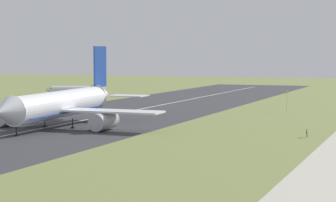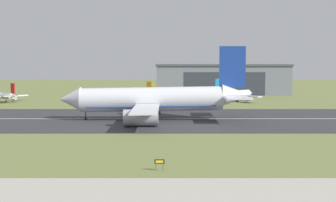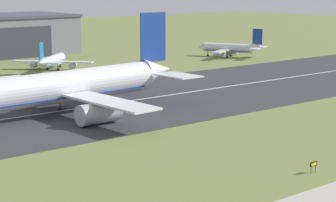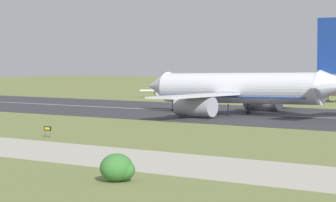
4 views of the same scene
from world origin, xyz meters
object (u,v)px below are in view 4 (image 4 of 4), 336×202
Objects in this scene: shrub_clump at (118,168)px; runway_sign at (48,129)px; airplane_parked_far_east at (333,92)px; airplane_parked_east at (174,89)px; airplane_landing at (241,89)px.

shrub_clump is 44.33m from runway_sign.
airplane_parked_far_east is 10.56× the size of runway_sign.
shrub_clump is at bearing -54.73° from airplane_parked_east.
airplane_parked_far_east reaches higher than shrub_clump.
airplane_parked_east is at bearing 125.27° from shrub_clump.
airplane_parked_far_east is 5.16× the size of shrub_clump.
shrub_clump is at bearing -64.96° from airplane_landing.
airplane_landing is 80.82m from airplane_parked_east.
airplane_parked_east is 11.18× the size of runway_sign.
airplane_landing is 3.04× the size of airplane_parked_far_east.
airplane_parked_east is 169.41m from shrub_clump.
airplane_landing is 15.70× the size of shrub_clump.
airplane_parked_far_east is (-8.30, 59.92, -2.70)m from airplane_landing.
airplane_parked_far_east reaches higher than airplane_parked_east.
airplane_landing is 60.55m from airplane_parked_far_east.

